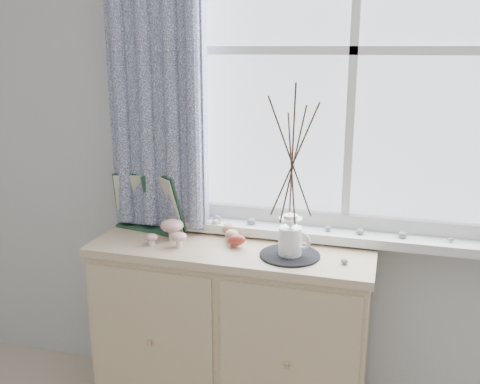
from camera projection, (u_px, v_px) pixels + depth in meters
The scene contains 8 objects.
sideboard at pixel (232, 334), 2.38m from camera, with size 1.20×0.45×0.85m.
botanical_book at pixel (147, 203), 2.40m from camera, with size 0.39×0.13×0.27m, color #1E402B, non-canonical shape.
toadstool_cluster at pixel (171, 230), 2.29m from camera, with size 0.18×0.16×0.09m.
wooden_eggs at pixel (232, 234), 2.31m from camera, with size 0.14×0.18×0.08m.
songbird_figurine at pixel (207, 226), 2.41m from camera, with size 0.13×0.06×0.07m, color silver, non-canonical shape.
crocheted_doily at pixel (290, 255), 2.15m from camera, with size 0.24×0.24×0.01m, color black.
twig_pitcher at pixel (292, 158), 2.04m from camera, with size 0.33×0.33×0.70m.
sideboard_pebbles at pixel (303, 250), 2.18m from camera, with size 0.33×0.23×0.02m.
Camera 1 is at (0.47, -0.29, 1.66)m, focal length 40.00 mm.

